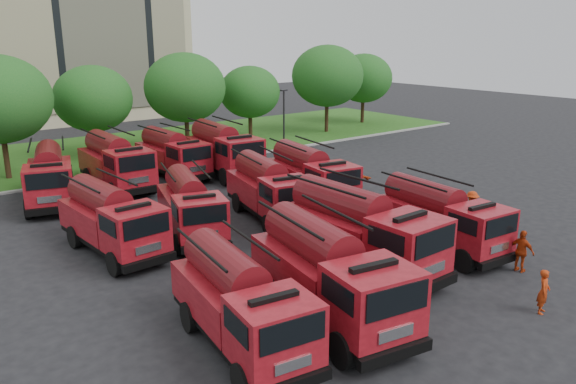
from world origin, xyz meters
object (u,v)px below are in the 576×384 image
fire_truck_2 (360,230)px  firefighter_2 (519,271)px  fire_truck_4 (111,219)px  fire_truck_7 (310,175)px  firefighter_1 (388,314)px  firefighter_3 (470,227)px  fire_truck_11 (223,150)px  firefighter_5 (358,196)px  firefighter_0 (541,312)px  fire_truck_1 (328,274)px  fire_truck_3 (440,217)px  fire_truck_5 (190,206)px  fire_truck_8 (50,176)px  fire_truck_10 (172,154)px  fire_truck_6 (269,189)px  fire_truck_9 (115,162)px  fire_truck_0 (240,302)px  firefighter_4 (204,310)px

fire_truck_2 → firefighter_2: 6.86m
fire_truck_2 → fire_truck_4: fire_truck_2 is taller
fire_truck_7 → firefighter_1: (-6.45, -11.91, -1.63)m
fire_truck_4 → firefighter_3: (15.53, -7.85, -1.55)m
fire_truck_11 → firefighter_5: (3.59, -9.56, -1.75)m
firefighter_0 → firefighter_5: firefighter_5 is taller
fire_truck_7 → firefighter_5: (3.23, -0.71, -1.63)m
fire_truck_1 → firefighter_1: (1.92, -1.06, -1.69)m
fire_truck_11 → firefighter_3: (4.06, -17.08, -1.75)m
fire_truck_3 → firefighter_3: size_ratio=3.65×
fire_truck_5 → firefighter_1: fire_truck_5 is taller
fire_truck_8 → fire_truck_10: (8.41, 1.45, -0.05)m
fire_truck_8 → fire_truck_2: bearing=-51.2°
fire_truck_7 → fire_truck_8: fire_truck_7 is taller
fire_truck_5 → fire_truck_6: fire_truck_6 is taller
fire_truck_6 → fire_truck_9: (-4.03, 10.81, 0.10)m
fire_truck_10 → fire_truck_0: bearing=-112.9°
fire_truck_6 → fire_truck_1: bearing=-103.6°
fire_truck_3 → firefighter_2: bearing=-75.1°
fire_truck_2 → fire_truck_9: bearing=98.4°
firefighter_0 → firefighter_5: 15.44m
firefighter_5 → firefighter_0: bearing=95.3°
firefighter_1 → firefighter_3: 10.79m
fire_truck_0 → firefighter_4: 3.16m
fire_truck_2 → fire_truck_11: (4.20, 17.39, 0.02)m
fire_truck_3 → firefighter_1: 7.13m
fire_truck_0 → fire_truck_8: bearing=98.5°
fire_truck_11 → firefighter_5: size_ratio=4.16×
firefighter_2 → firefighter_4: bearing=63.8°
firefighter_2 → fire_truck_2: bearing=47.0°
fire_truck_1 → fire_truck_7: bearing=62.2°
fire_truck_9 → firefighter_3: fire_truck_9 is taller
fire_truck_7 → firefighter_1: fire_truck_7 is taller
fire_truck_0 → firefighter_3: size_ratio=3.69×
fire_truck_1 → fire_truck_4: fire_truck_1 is taller
fire_truck_0 → fire_truck_8: (-0.09, 19.50, 0.10)m
fire_truck_10 → firefighter_4: fire_truck_10 is taller
fire_truck_7 → firefighter_5: 3.69m
fire_truck_2 → firefighter_1: 4.23m
fire_truck_1 → fire_truck_10: (5.01, 21.35, -0.11)m
firefighter_2 → firefighter_3: firefighter_3 is taller
fire_truck_2 → fire_truck_9: fire_truck_2 is taller
fire_truck_5 → firefighter_2: size_ratio=3.84×
fire_truck_3 → fire_truck_5: bearing=138.7°
fire_truck_5 → fire_truck_0: bearing=-93.6°
fire_truck_8 → firefighter_2: (12.31, -21.85, -1.62)m
fire_truck_1 → fire_truck_4: 11.02m
fire_truck_10 → firefighter_0: fire_truck_10 is taller
firefighter_2 → fire_truck_0: bearing=76.0°
fire_truck_8 → fire_truck_11: fire_truck_11 is taller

